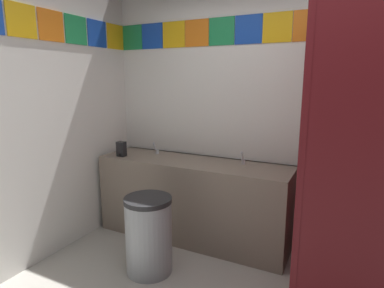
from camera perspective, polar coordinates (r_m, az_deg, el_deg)
name	(u,v)px	position (r m, az deg, el deg)	size (l,w,h in m)	color
wall_back	(289,100)	(3.19, 16.93, 7.47)	(3.81, 0.09, 2.89)	white
vanity_counter	(193,199)	(3.38, 0.15, -9.70)	(1.99, 0.56, 0.83)	gray
faucet_left	(156,149)	(3.56, -6.39, -0.97)	(0.04, 0.10, 0.14)	silver
faucet_right	(243,159)	(3.14, 9.05, -2.72)	(0.04, 0.10, 0.14)	silver
soap_dispenser	(121,149)	(3.52, -12.47, -0.88)	(0.09, 0.09, 0.16)	black
stall_divider	(339,164)	(2.20, 24.68, -3.26)	(0.92, 1.42, 2.25)	maroon
trash_bin	(149,235)	(2.87, -7.71, -15.72)	(0.41, 0.41, 0.67)	#999EA3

